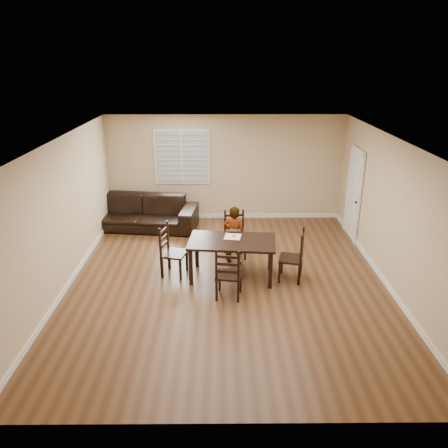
{
  "coord_description": "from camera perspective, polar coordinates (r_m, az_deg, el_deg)",
  "views": [
    {
      "loc": [
        -0.12,
        -7.45,
        4.07
      ],
      "look_at": [
        -0.06,
        0.44,
        1.0
      ],
      "focal_mm": 35.0,
      "sensor_mm": 36.0,
      "label": 1
    }
  ],
  "objects": [
    {
      "name": "ground",
      "position": [
        8.49,
        0.43,
        -7.39
      ],
      "size": [
        7.0,
        7.0,
        0.0
      ],
      "primitive_type": "plane",
      "color": "brown",
      "rests_on": "ground"
    },
    {
      "name": "donut",
      "position": [
        8.46,
        1.28,
        -1.53
      ],
      "size": [
        0.09,
        0.09,
        0.03
      ],
      "color": "#D38E4B",
      "rests_on": "napkin"
    },
    {
      "name": "child",
      "position": [
        8.91,
        1.32,
        -1.5
      ],
      "size": [
        0.52,
        0.42,
        1.25
      ],
      "primitive_type": "imported",
      "rotation": [
        0.0,
        0.0,
        2.84
      ],
      "color": "gray",
      "rests_on": "ground"
    },
    {
      "name": "chair_right",
      "position": [
        8.43,
        9.57,
        -4.41
      ],
      "size": [
        0.53,
        0.55,
        1.02
      ],
      "rotation": [
        0.0,
        0.0,
        -1.82
      ],
      "color": "black",
      "rests_on": "ground"
    },
    {
      "name": "chair_near",
      "position": [
        9.39,
        1.36,
        -1.43
      ],
      "size": [
        0.49,
        0.46,
        0.99
      ],
      "rotation": [
        0.0,
        0.0,
        0.1
      ],
      "color": "black",
      "rests_on": "ground"
    },
    {
      "name": "dining_table",
      "position": [
        8.34,
        1.05,
        -2.71
      ],
      "size": [
        1.72,
        1.08,
        0.77
      ],
      "rotation": [
        0.0,
        0.0,
        -0.1
      ],
      "color": "black",
      "rests_on": "ground"
    },
    {
      "name": "sofa",
      "position": [
        11.06,
        -10.83,
        1.51
      ],
      "size": [
        2.88,
        1.41,
        0.81
      ],
      "primitive_type": "imported",
      "rotation": [
        0.0,
        0.0,
        -0.12
      ],
      "color": "black",
      "rests_on": "ground"
    },
    {
      "name": "napkin",
      "position": [
        8.47,
        1.14,
        -1.65
      ],
      "size": [
        0.36,
        0.36,
        0.0
      ],
      "primitive_type": "cube",
      "rotation": [
        0.0,
        0.0,
        -0.16
      ],
      "color": "beige",
      "rests_on": "dining_table"
    },
    {
      "name": "room",
      "position": [
        7.95,
        0.7,
        4.73
      ],
      "size": [
        6.04,
        7.04,
        2.72
      ],
      "color": "tan",
      "rests_on": "ground"
    },
    {
      "name": "chair_far",
      "position": [
        7.66,
        0.51,
        -6.95
      ],
      "size": [
        0.5,
        0.47,
        0.98
      ],
      "rotation": [
        0.0,
        0.0,
        2.99
      ],
      "color": "black",
      "rests_on": "ground"
    },
    {
      "name": "chair_left",
      "position": [
        8.61,
        -7.31,
        -3.62
      ],
      "size": [
        0.53,
        0.56,
        1.04
      ],
      "rotation": [
        0.0,
        0.0,
        1.33
      ],
      "color": "black",
      "rests_on": "ground"
    }
  ]
}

